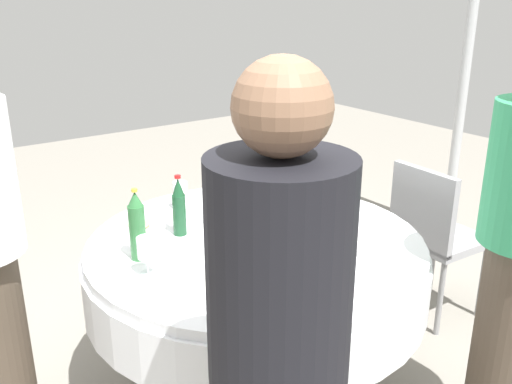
# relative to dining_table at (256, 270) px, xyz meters

# --- Properties ---
(dining_table) EXTENTS (1.43, 1.43, 0.74)m
(dining_table) POSITION_rel_dining_table_xyz_m (0.00, 0.00, 0.00)
(dining_table) COLOR white
(dining_table) RESTS_ON ground_plane
(bottle_clear_south) EXTENTS (0.07, 0.07, 0.27)m
(bottle_clear_south) POSITION_rel_dining_table_xyz_m (-0.21, 0.09, 0.27)
(bottle_clear_south) COLOR silver
(bottle_clear_south) RESTS_ON dining_table
(bottle_clear_east) EXTENTS (0.07, 0.07, 0.31)m
(bottle_clear_east) POSITION_rel_dining_table_xyz_m (-0.12, 0.11, 0.29)
(bottle_clear_east) COLOR silver
(bottle_clear_east) RESTS_ON dining_table
(bottle_green_right) EXTENTS (0.06, 0.06, 0.29)m
(bottle_green_right) POSITION_rel_dining_table_xyz_m (0.12, 0.47, 0.28)
(bottle_green_right) COLOR #2D6B38
(bottle_green_right) RESTS_ON dining_table
(bottle_amber_north) EXTENTS (0.06, 0.06, 0.29)m
(bottle_amber_north) POSITION_rel_dining_table_xyz_m (-0.00, -0.02, 0.28)
(bottle_amber_north) COLOR #8C5619
(bottle_amber_north) RESTS_ON dining_table
(bottle_green_west) EXTENTS (0.07, 0.07, 0.29)m
(bottle_green_west) POSITION_rel_dining_table_xyz_m (0.30, -0.53, 0.28)
(bottle_green_west) COLOR #2D6B38
(bottle_green_west) RESTS_ON dining_table
(bottle_dark_green_inner) EXTENTS (0.06, 0.06, 0.26)m
(bottle_dark_green_inner) POSITION_rel_dining_table_xyz_m (0.23, 0.23, 0.27)
(bottle_dark_green_inner) COLOR #194728
(bottle_dark_green_inner) RESTS_ON dining_table
(bottle_brown_front) EXTENTS (0.06, 0.06, 0.27)m
(bottle_brown_front) POSITION_rel_dining_table_xyz_m (0.16, -0.03, 0.27)
(bottle_brown_front) COLOR #593314
(bottle_brown_front) RESTS_ON dining_table
(wine_glass_north) EXTENTS (0.07, 0.07, 0.13)m
(wine_glass_north) POSITION_rel_dining_table_xyz_m (-0.40, 0.13, 0.24)
(wine_glass_north) COLOR white
(wine_glass_north) RESTS_ON dining_table
(wine_glass_west) EXTENTS (0.07, 0.07, 0.15)m
(wine_glass_west) POSITION_rel_dining_table_xyz_m (-0.02, 0.50, 0.24)
(wine_glass_west) COLOR white
(wine_glass_west) RESTS_ON dining_table
(wine_glass_inner) EXTENTS (0.07, 0.07, 0.13)m
(wine_glass_inner) POSITION_rel_dining_table_xyz_m (0.49, 0.09, 0.24)
(wine_glass_inner) COLOR white
(wine_glass_inner) RESTS_ON dining_table
(wine_glass_front) EXTENTS (0.07, 0.07, 0.14)m
(wine_glass_front) POSITION_rel_dining_table_xyz_m (-0.06, -0.12, 0.25)
(wine_glass_front) COLOR white
(wine_glass_front) RESTS_ON dining_table
(wine_glass_far) EXTENTS (0.07, 0.07, 0.14)m
(wine_glass_far) POSITION_rel_dining_table_xyz_m (0.53, -0.15, 0.25)
(wine_glass_far) COLOR white
(wine_glass_far) RESTS_ON dining_table
(plate_far) EXTENTS (0.22, 0.22, 0.04)m
(plate_far) POSITION_rel_dining_table_xyz_m (0.37, 0.36, 0.16)
(plate_far) COLOR white
(plate_far) RESTS_ON dining_table
(plate_rear) EXTENTS (0.23, 0.23, 0.02)m
(plate_rear) POSITION_rel_dining_table_xyz_m (-0.20, 0.37, 0.16)
(plate_rear) COLOR white
(plate_rear) RESTS_ON dining_table
(knife_east) EXTENTS (0.17, 0.10, 0.00)m
(knife_east) POSITION_rel_dining_table_xyz_m (0.31, 0.10, 0.15)
(knife_east) COLOR silver
(knife_east) RESTS_ON dining_table
(knife_right) EXTENTS (0.05, 0.18, 0.00)m
(knife_right) POSITION_rel_dining_table_xyz_m (0.03, -0.36, 0.15)
(knife_right) COLOR silver
(knife_right) RESTS_ON dining_table
(folded_napkin) EXTENTS (0.19, 0.19, 0.02)m
(folded_napkin) POSITION_rel_dining_table_xyz_m (-0.30, -0.31, 0.16)
(folded_napkin) COLOR white
(folded_napkin) RESTS_ON dining_table
(person_south) EXTENTS (0.34, 0.34, 1.60)m
(person_south) POSITION_rel_dining_table_xyz_m (-0.85, 0.54, 0.25)
(person_south) COLOR #4C3F33
(person_south) RESTS_ON ground_plane
(chair_inner) EXTENTS (0.42, 0.42, 0.87)m
(chair_inner) POSITION_rel_dining_table_xyz_m (-0.06, -1.12, -0.07)
(chair_inner) COLOR #99999E
(chair_inner) RESTS_ON ground_plane
(tent_pole_secondary) EXTENTS (0.07, 0.07, 2.60)m
(tent_pole_secondary) POSITION_rel_dining_table_xyz_m (0.61, -2.21, 0.71)
(tent_pole_secondary) COLOR #B2B5B7
(tent_pole_secondary) RESTS_ON ground_plane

